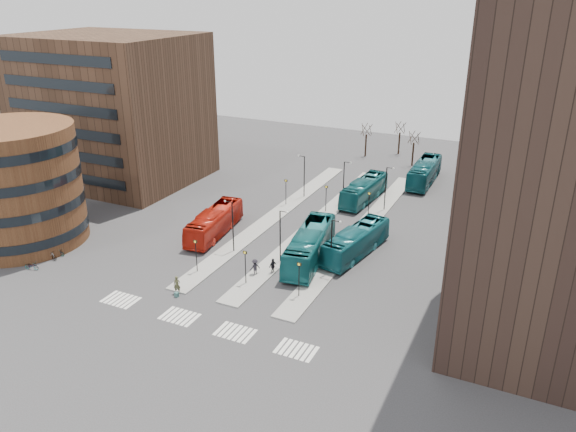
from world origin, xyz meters
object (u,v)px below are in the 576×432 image
at_px(red_bus, 214,222).
at_px(commuter_c, 255,267).
at_px(teal_bus_b, 364,190).
at_px(traveller, 177,285).
at_px(commuter_a, 200,234).
at_px(bicycle_far, 58,252).
at_px(commuter_b, 273,266).
at_px(teal_bus_d, 424,172).
at_px(bicycle_near, 32,266).
at_px(bicycle_mid, 50,255).
at_px(suitcase, 177,295).
at_px(teal_bus_a, 310,245).
at_px(teal_bus_c, 356,242).

relative_size(red_bus, commuter_c, 6.37).
distance_m(teal_bus_b, traveller, 34.01).
bearing_deg(commuter_a, teal_bus_b, -123.41).
xyz_separation_m(traveller, commuter_a, (-5.11, 11.62, -0.18)).
bearing_deg(bicycle_far, red_bus, -55.40).
xyz_separation_m(red_bus, commuter_b, (11.09, -5.99, -0.75)).
distance_m(teal_bus_d, commuter_a, 38.30).
distance_m(commuter_b, bicycle_near, 26.24).
distance_m(teal_bus_d, bicycle_mid, 54.72).
relative_size(red_bus, commuter_a, 7.67).
distance_m(suitcase, red_bus, 15.24).
bearing_deg(bicycle_mid, teal_bus_a, -64.35).
relative_size(suitcase, teal_bus_c, 0.04).
bearing_deg(teal_bus_b, traveller, -100.35).
bearing_deg(commuter_b, bicycle_near, 129.69).
distance_m(bicycle_mid, bicycle_far, 1.08).
bearing_deg(teal_bus_c, bicycle_far, -144.32).
distance_m(commuter_c, bicycle_mid, 23.47).
bearing_deg(teal_bus_a, traveller, -135.11).
bearing_deg(commuter_c, teal_bus_b, -153.76).
bearing_deg(commuter_c, red_bus, -93.11).
xyz_separation_m(suitcase, commuter_c, (4.84, 7.34, 0.68)).
bearing_deg(teal_bus_d, commuter_c, -104.67).
bearing_deg(commuter_b, traveller, 155.41).
height_order(red_bus, bicycle_mid, red_bus).
bearing_deg(teal_bus_a, bicycle_near, -159.37).
bearing_deg(teal_bus_b, bicycle_far, -124.86).
bearing_deg(commuter_a, traveller, 113.08).
bearing_deg(commuter_a, bicycle_far, 40.19).
bearing_deg(teal_bus_b, bicycle_mid, -123.93).
bearing_deg(teal_bus_a, bicycle_mid, -163.86).
bearing_deg(bicycle_mid, bicycle_far, 0.31).
xyz_separation_m(red_bus, teal_bus_d, (18.86, 30.66, 0.12)).
height_order(bicycle_near, bicycle_mid, bicycle_mid).
xyz_separation_m(suitcase, teal_bus_d, (14.19, 45.11, 1.51)).
xyz_separation_m(commuter_c, bicycle_far, (-22.48, -5.65, -0.49)).
bearing_deg(bicycle_near, teal_bus_a, -71.45).
bearing_deg(teal_bus_c, suitcase, -118.18).
bearing_deg(teal_bus_b, teal_bus_a, -84.50).
relative_size(teal_bus_a, teal_bus_b, 1.12).
distance_m(suitcase, teal_bus_b, 34.55).
xyz_separation_m(commuter_c, bicycle_mid, (-22.48, -6.73, -0.38)).
bearing_deg(bicycle_mid, teal_bus_b, -37.88).
relative_size(red_bus, bicycle_far, 7.20).
xyz_separation_m(teal_bus_c, commuter_a, (-18.33, -4.35, -0.87)).
height_order(commuter_c, bicycle_near, commuter_c).
height_order(teal_bus_c, traveller, teal_bus_c).
bearing_deg(traveller, bicycle_near, 163.23).
relative_size(teal_bus_c, traveller, 6.25).
height_order(traveller, bicycle_near, traveller).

